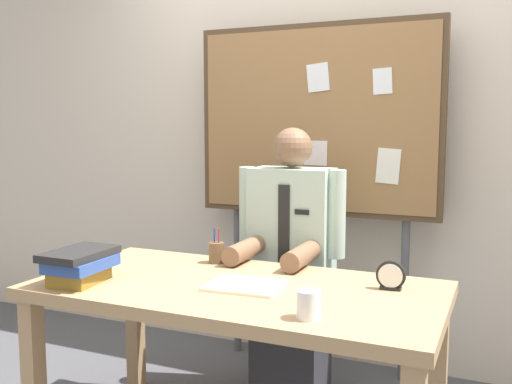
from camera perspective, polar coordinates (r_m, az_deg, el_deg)
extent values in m
cube|color=beige|center=(3.35, 7.02, 6.36)|extent=(6.40, 0.08, 2.70)
cube|color=tan|center=(2.33, -1.91, -9.72)|extent=(1.61, 0.81, 0.05)
cube|color=tan|center=(2.60, -21.13, -16.99)|extent=(0.07, 0.07, 0.68)
cube|color=tan|center=(3.09, -11.86, -12.84)|extent=(0.07, 0.07, 0.68)
cube|color=tan|center=(2.58, 17.55, -17.05)|extent=(0.07, 0.07, 0.68)
cube|color=#2D2D33|center=(3.04, 3.49, -15.49)|extent=(0.34, 0.30, 0.44)
cube|color=#B2CCBC|center=(2.87, 3.58, -4.75)|extent=(0.40, 0.22, 0.72)
sphere|color=brown|center=(2.82, 3.64, 4.43)|extent=(0.19, 0.19, 0.19)
cylinder|color=#B2CCBC|center=(2.91, -0.79, -1.63)|extent=(0.09, 0.09, 0.42)
cylinder|color=#B2CCBC|center=(2.76, 7.95, -2.17)|extent=(0.09, 0.09, 0.42)
cylinder|color=brown|center=(2.69, -1.17, -5.80)|extent=(0.09, 0.30, 0.09)
cylinder|color=brown|center=(2.59, 4.50, -6.32)|extent=(0.09, 0.30, 0.09)
cube|color=black|center=(2.76, 2.76, -4.10)|extent=(0.06, 0.01, 0.46)
cube|color=black|center=(2.71, 4.56, -2.00)|extent=(0.07, 0.01, 0.02)
cube|color=#4C3823|center=(3.16, 5.97, 7.06)|extent=(1.35, 0.05, 1.03)
cube|color=olive|center=(3.15, 5.91, 7.07)|extent=(1.29, 0.04, 0.97)
cylinder|color=#59595E|center=(3.49, -1.84, -8.49)|extent=(0.04, 0.04, 0.90)
cylinder|color=#59595E|center=(3.21, 14.44, -10.08)|extent=(0.04, 0.04, 0.90)
cube|color=silver|center=(3.13, 5.92, 3.86)|extent=(0.13, 0.00, 0.13)
cube|color=white|center=(3.04, 12.42, 10.68)|extent=(0.10, 0.00, 0.14)
cube|color=white|center=(3.13, 6.16, 11.21)|extent=(0.13, 0.00, 0.16)
cube|color=white|center=(3.04, 12.96, 2.52)|extent=(0.13, 0.00, 0.19)
cube|color=olive|center=(2.44, -17.06, -7.94)|extent=(0.19, 0.24, 0.06)
cube|color=#2D4C99|center=(2.42, -16.91, -6.79)|extent=(0.20, 0.27, 0.04)
cube|color=#262626|center=(2.42, -17.12, -5.86)|extent=(0.20, 0.29, 0.03)
cube|color=#F4EFCC|center=(2.28, -1.11, -9.24)|extent=(0.31, 0.25, 0.01)
cylinder|color=black|center=(2.29, 13.22, -8.02)|extent=(0.11, 0.02, 0.11)
cylinder|color=white|center=(2.28, 13.16, -8.10)|extent=(0.09, 0.00, 0.09)
cube|color=black|center=(2.31, 13.18, -9.23)|extent=(0.08, 0.04, 0.01)
cylinder|color=white|center=(1.92, 5.23, -11.04)|extent=(0.08, 0.08, 0.10)
cylinder|color=brown|center=(2.66, -3.94, -6.02)|extent=(0.07, 0.07, 0.09)
cylinder|color=#263399|center=(2.66, -4.13, -5.14)|extent=(0.01, 0.01, 0.15)
cylinder|color=maroon|center=(2.65, -3.69, -5.18)|extent=(0.01, 0.01, 0.15)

